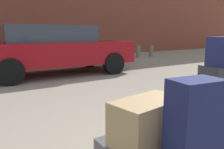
% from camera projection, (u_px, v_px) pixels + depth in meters
% --- Properties ---
extents(luggage_cart, '(1.38, 0.82, 0.34)m').
position_uv_depth(luggage_cart, '(188.00, 144.00, 1.90)').
color(luggage_cart, '#4C4C51').
rests_on(luggage_cart, ground_plane).
extents(suitcase_charcoal_center, '(0.38, 0.32, 0.57)m').
position_uv_depth(suitcase_charcoal_center, '(220.00, 97.00, 2.05)').
color(suitcase_charcoal_center, '#2D2D33').
rests_on(suitcase_charcoal_center, luggage_cart).
extents(duffel_bag_tan_rear_left, '(0.64, 0.42, 0.35)m').
position_uv_depth(duffel_bag_tan_rear_left, '(148.00, 121.00, 1.77)').
color(duffel_bag_tan_rear_left, '#9E7F56').
rests_on(duffel_bag_tan_rear_left, luggage_cart).
extents(suitcase_navy_front_left, '(0.37, 0.26, 0.58)m').
position_uv_depth(suitcase_navy_front_left, '(194.00, 122.00, 1.47)').
color(suitcase_navy_front_left, '#191E47').
rests_on(suitcase_navy_front_left, luggage_cart).
extents(duffel_bag_navy_topmost_pile, '(0.32, 0.26, 0.26)m').
position_uv_depth(duffel_bag_navy_topmost_pile, '(224.00, 51.00, 1.98)').
color(duffel_bag_navy_topmost_pile, '#191E47').
rests_on(duffel_bag_navy_topmost_pile, suitcase_charcoal_center).
extents(parked_car, '(4.34, 1.99, 1.42)m').
position_uv_depth(parked_car, '(55.00, 49.00, 6.53)').
color(parked_car, maroon).
rests_on(parked_car, ground_plane).
extents(bicycle_leaning, '(1.76, 0.07, 0.96)m').
position_uv_depth(bicycle_leaning, '(111.00, 49.00, 12.04)').
color(bicycle_leaning, black).
rests_on(bicycle_leaning, ground_plane).
extents(bollard_kerb_near, '(0.22, 0.22, 0.61)m').
position_uv_depth(bollard_kerb_near, '(82.00, 55.00, 9.55)').
color(bollard_kerb_near, '#72665B').
rests_on(bollard_kerb_near, ground_plane).
extents(bollard_kerb_mid, '(0.22, 0.22, 0.61)m').
position_uv_depth(bollard_kerb_mid, '(108.00, 53.00, 10.27)').
color(bollard_kerb_mid, '#72665B').
rests_on(bollard_kerb_mid, ground_plane).
extents(bollard_kerb_far, '(0.22, 0.22, 0.61)m').
position_uv_depth(bollard_kerb_far, '(138.00, 52.00, 11.21)').
color(bollard_kerb_far, '#72665B').
rests_on(bollard_kerb_far, ground_plane).
extents(bollard_corner, '(0.22, 0.22, 0.61)m').
position_uv_depth(bollard_corner, '(151.00, 51.00, 11.68)').
color(bollard_corner, '#72665B').
rests_on(bollard_corner, ground_plane).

